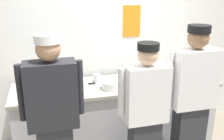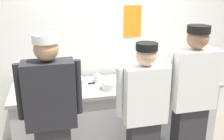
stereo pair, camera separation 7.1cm
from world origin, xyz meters
name	(u,v)px [view 1 (the left image)]	position (x,y,z in m)	size (l,w,h in m)	color
wall_back	(108,42)	(0.00, 0.87, 1.35)	(4.17, 0.11, 2.69)	white
prep_counter	(117,114)	(0.00, 0.38, 0.45)	(2.66, 0.72, 0.90)	#B2B2B7
chef_near_left	(53,116)	(-0.85, -0.34, 0.92)	(0.62, 0.24, 1.71)	#2D2D33
chef_center	(145,112)	(0.09, -0.37, 0.85)	(0.58, 0.24, 1.59)	#2D2D33
chef_far_right	(192,98)	(0.67, -0.32, 0.93)	(0.62, 0.24, 1.73)	#2D2D33
plate_stack_front	(151,80)	(0.42, 0.26, 0.95)	(0.22, 0.22, 0.10)	white
plate_stack_rear	(112,85)	(-0.11, 0.24, 0.95)	(0.25, 0.25, 0.10)	white
mixing_bowl_steel	(68,83)	(-0.63, 0.41, 0.95)	(0.40, 0.40, 0.11)	#B7BABF
sheet_tray	(182,76)	(0.95, 0.40, 0.91)	(0.48, 0.32, 0.02)	#B7BABF
squeeze_bottle_primary	(159,70)	(0.65, 0.52, 0.99)	(0.06, 0.06, 0.18)	orange
ramekin_yellow_sauce	(126,81)	(0.12, 0.40, 0.92)	(0.09, 0.09, 0.04)	white
ramekin_green_sauce	(151,77)	(0.50, 0.46, 0.92)	(0.10, 0.10, 0.04)	white
ramekin_red_sauce	(45,91)	(-0.91, 0.32, 0.92)	(0.09, 0.09, 0.04)	white
deli_cup	(97,78)	(-0.24, 0.53, 0.95)	(0.09, 0.09, 0.10)	white
chefs_knife	(97,83)	(-0.25, 0.45, 0.91)	(0.27, 0.03, 0.02)	#B7BABF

